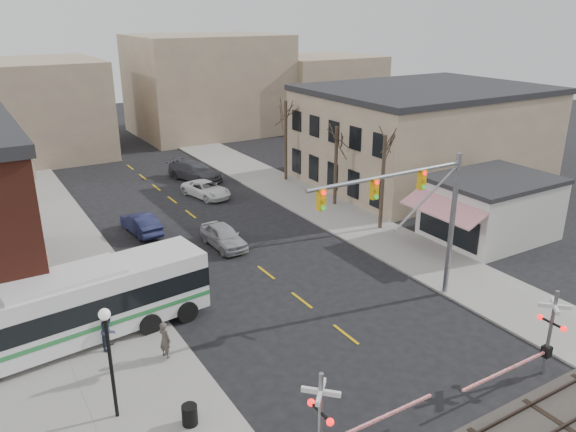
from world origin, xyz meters
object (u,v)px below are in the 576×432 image
Objects in this scene: rr_crossing_west at (331,421)px; car_a at (223,236)px; transit_bus at (67,309)px; street_lamp at (108,342)px; car_b at (141,223)px; traffic_signal_mast at (418,204)px; pedestrian_near at (165,340)px; trash_bin at (190,415)px; car_c at (206,189)px; car_d at (195,171)px; rr_crossing_east at (543,337)px; pedestrian_far at (109,329)px.

rr_crossing_west is 20.09m from car_a.
street_lamp is at bearing -85.95° from transit_bus.
car_a is (5.07, 19.40, -1.22)m from rr_crossing_west.
rr_crossing_west is 24.66m from car_b.
transit_bus is 1.44× the size of traffic_signal_mast.
pedestrian_near is at bearing 43.50° from street_lamp.
traffic_signal_mast is 2.15× the size of car_b.
car_c reaches higher than trash_bin.
street_lamp reaches higher than car_d.
transit_bus reaches higher than pedestrian_near.
street_lamp is (-5.59, 6.26, 1.47)m from rr_crossing_west.
rr_crossing_east is 1.17× the size of car_c.
car_a is 2.34× the size of pedestrian_far.
rr_crossing_east reaches higher than trash_bin.
traffic_signal_mast is at bearing -71.68° from pedestrian_far.
street_lamp is 5.74× the size of trash_bin.
pedestrian_near is (-13.22, 9.51, -0.97)m from rr_crossing_east.
car_d is 27.69m from pedestrian_far.
traffic_signal_mast is 11.55× the size of trash_bin.
traffic_signal_mast is at bearing -119.03° from pedestrian_near.
rr_crossing_east is at bearing -93.52° from pedestrian_far.
rr_crossing_west reaches higher than car_c.
traffic_signal_mast reaches higher than car_b.
traffic_signal_mast is 2.13× the size of car_a.
rr_crossing_east is at bearing -110.75° from car_d.
trash_bin is 0.14× the size of car_d.
car_b is (-9.48, 25.04, -1.25)m from rr_crossing_east.
traffic_signal_mast reaches higher than car_a.
transit_bus reaches higher than car_d.
traffic_signal_mast is at bearing -111.14° from car_d.
rr_crossing_east is at bearing -86.71° from traffic_signal_mast.
car_a is (10.66, 13.14, -2.68)m from street_lamp.
rr_crossing_east is at bearing -2.36° from rr_crossing_west.
rr_crossing_east is at bearing 105.77° from car_b.
pedestrian_far is (-1.22, 6.74, 0.54)m from trash_bin.
transit_bus is 4.89m from pedestrian_near.
rr_crossing_east is 1.28× the size of car_b.
rr_crossing_west is 5.69m from trash_bin.
rr_crossing_east is 19.09m from pedestrian_far.
pedestrian_far is (-5.69, -13.48, 0.34)m from car_b.
pedestrian_far is (-12.89, -18.68, 0.40)m from car_c.
pedestrian_near is (-10.95, -20.72, 0.34)m from car_c.
trash_bin is 6.87m from pedestrian_far.
car_c is at bearing -0.82° from pedestrian_far.
rr_crossing_east is 16.32m from pedestrian_near.
rr_crossing_east is 6.87× the size of trash_bin.
car_c is 2.53× the size of pedestrian_far.
pedestrian_far is (1.02, 4.86, -2.37)m from street_lamp.
rr_crossing_west is at bearing -123.89° from pedestrian_far.
transit_bus is 2.42× the size of rr_crossing_west.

